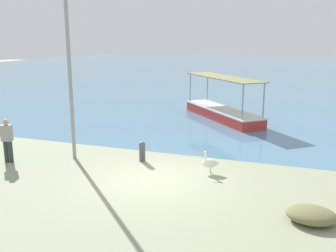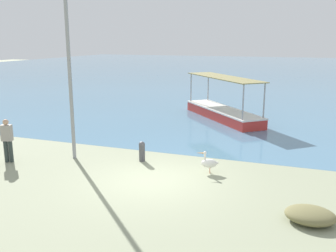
{
  "view_description": "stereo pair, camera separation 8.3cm",
  "coord_description": "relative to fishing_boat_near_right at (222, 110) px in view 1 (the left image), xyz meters",
  "views": [
    {
      "loc": [
        4.39,
        -11.01,
        4.63
      ],
      "look_at": [
        -0.93,
        3.93,
        0.94
      ],
      "focal_mm": 40.0,
      "sensor_mm": 36.0,
      "label": 1
    },
    {
      "loc": [
        4.47,
        -10.98,
        4.63
      ],
      "look_at": [
        -0.93,
        3.93,
        0.94
      ],
      "focal_mm": 40.0,
      "sensor_mm": 36.0,
      "label": 2
    }
  ],
  "objects": [
    {
      "name": "lamp_post",
      "position": [
        -3.98,
        -9.5,
        3.09
      ],
      "size": [
        0.28,
        0.28,
        6.43
      ],
      "color": "gray",
      "rests_on": "ground"
    },
    {
      "name": "harbor_water",
      "position": [
        -0.09,
        37.34,
        -0.49
      ],
      "size": [
        110.0,
        90.0,
        0.0
      ],
      "primitive_type": "cube",
      "color": "teal",
      "rests_on": "ground"
    },
    {
      "name": "mooring_bollard",
      "position": [
        -1.29,
        -8.94,
        -0.07
      ],
      "size": [
        0.24,
        0.24,
        0.79
      ],
      "color": "#47474C",
      "rests_on": "ground"
    },
    {
      "name": "pelican",
      "position": [
        1.47,
        -9.35,
        -0.12
      ],
      "size": [
        0.79,
        0.43,
        0.8
      ],
      "color": "#E0997A",
      "rests_on": "ground"
    },
    {
      "name": "fisherman_standing",
      "position": [
        -6.07,
        -10.79,
        0.41
      ],
      "size": [
        0.45,
        0.34,
        1.69
      ],
      "color": "#2C3735",
      "rests_on": "ground"
    },
    {
      "name": "net_pile",
      "position": [
        4.81,
        -12.02,
        -0.3
      ],
      "size": [
        1.28,
        1.09,
        0.38
      ],
      "primitive_type": "ellipsoid",
      "color": "olive",
      "rests_on": "ground"
    },
    {
      "name": "ground",
      "position": [
        -0.09,
        -10.66,
        -0.49
      ],
      "size": [
        120.0,
        120.0,
        0.0
      ],
      "primitive_type": "plane",
      "color": "gray"
    },
    {
      "name": "fishing_boat_near_right",
      "position": [
        0.0,
        0.0,
        0.0
      ],
      "size": [
        5.67,
        6.18,
        2.48
      ],
      "color": "red",
      "rests_on": "harbor_water"
    }
  ]
}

